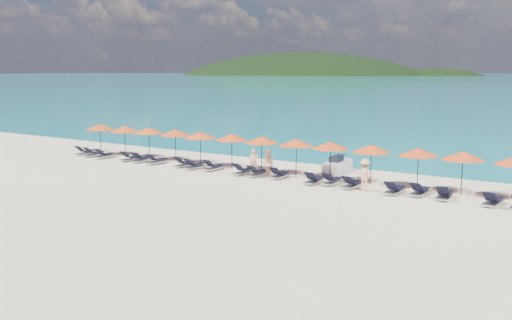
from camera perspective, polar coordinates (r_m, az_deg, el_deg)
The scene contains 38 objects.
ground at distance 29.69m, azimuth -3.20°, elevation -3.05°, with size 1400.00×1400.00×0.00m, color beige.
headland_main at distance 648.03m, azimuth 4.14°, elevation 5.09°, with size 374.00×242.00×126.50m.
headland_small at distance 608.19m, azimuth 17.54°, elevation 4.73°, with size 162.00×126.00×85.50m.
jetski at distance 35.48m, azimuth 8.13°, elevation -0.49°, with size 1.19×2.74×0.95m.
beachgoer_a at distance 33.43m, azimuth -0.23°, elevation -0.26°, with size 0.59×0.39×1.61m, color tan.
beachgoer_b at distance 32.80m, azimuth 1.20°, elevation -0.39°, with size 0.81×0.47×1.67m, color tan.
beachgoer_c at distance 29.86m, azimuth 10.85°, elevation -1.48°, with size 1.09×0.51×1.69m, color tan.
umbrella_0 at distance 43.74m, azimuth -15.35°, elevation 3.21°, with size 2.10×2.10×2.28m.
umbrella_1 at distance 41.90m, azimuth -13.02°, elevation 3.06°, with size 2.10×2.10×2.28m.
umbrella_2 at distance 40.43m, azimuth -10.67°, elevation 2.93°, with size 2.10×2.10×2.28m.
umbrella_3 at distance 38.79m, azimuth -8.07°, elevation 2.74°, with size 2.10×2.10×2.28m.
umbrella_4 at distance 37.09m, azimuth -5.60°, elevation 2.50°, with size 2.10×2.10×2.28m.
umbrella_5 at distance 35.76m, azimuth -2.44°, elevation 2.30°, with size 2.10×2.10×2.28m.
umbrella_6 at distance 34.38m, azimuth 0.56°, elevation 2.03°, with size 2.10×2.10×2.28m.
umbrella_7 at distance 33.15m, azimuth 4.06°, elevation 1.75°, with size 2.10×2.10×2.28m.
umbrella_8 at distance 32.15m, azimuth 7.47°, elevation 1.47°, with size 2.10×2.10×2.28m.
umbrella_9 at distance 31.17m, azimuth 11.46°, elevation 1.13°, with size 2.10×2.10×2.28m.
umbrella_10 at distance 30.43m, azimuth 15.95°, elevation 0.77°, with size 2.10×2.10×2.28m.
umbrella_11 at distance 29.81m, azimuth 20.00°, elevation 0.41°, with size 2.10×2.10×2.28m.
lounger_0 at distance 43.65m, azimuth -16.71°, elevation 0.79°, with size 0.67×1.72×0.66m.
lounger_1 at distance 42.71m, azimuth -15.91°, elevation 0.65°, with size 0.66×1.72×0.66m.
lounger_2 at distance 41.70m, azimuth -14.85°, elevation 0.50°, with size 0.69×1.72×0.66m.
lounger_3 at distance 40.00m, azimuth -12.40°, elevation 0.24°, with size 0.72×1.73×0.66m.
lounger_4 at distance 39.33m, azimuth -11.35°, elevation 0.12°, with size 0.79×1.75×0.66m.
lounger_5 at distance 38.40m, azimuth -9.89°, elevation -0.05°, with size 0.64×1.71×0.66m.
lounger_6 at distance 36.95m, azimuth -7.18°, elevation -0.34°, with size 0.66×1.71×0.66m.
lounger_7 at distance 36.08m, azimuth -6.13°, elevation -0.54°, with size 0.69×1.72×0.66m.
lounger_8 at distance 35.53m, azimuth -4.26°, elevation -0.67°, with size 0.63×1.70×0.66m.
lounger_9 at distance 33.99m, azimuth -1.24°, elevation -1.08°, with size 0.73×1.74×0.66m.
lounger_10 at distance 33.37m, azimuth 0.22°, elevation -1.27°, with size 0.78×1.75×0.66m.
lounger_11 at distance 32.86m, azimuth 2.36°, elevation -1.44°, with size 0.67×1.72×0.66m.
lounger_12 at distance 31.48m, azimuth 5.81°, elevation -1.95°, with size 0.76×1.74×0.66m.
lounger_13 at distance 31.31m, azimuth 7.65°, elevation -2.04°, with size 0.68×1.72×0.66m.
lounger_14 at distance 30.60m, azimuth 9.59°, elevation -2.35°, with size 0.67×1.72×0.66m.
lounger_15 at distance 29.58m, azimuth 13.67°, elevation -2.87°, with size 0.68×1.72×0.66m.
lounger_16 at distance 29.56m, azimuth 16.07°, elevation -2.98°, with size 0.71×1.73×0.66m.
lounger_17 at distance 29.02m, azimuth 18.32°, elevation -3.31°, with size 0.79×1.75×0.66m.
lounger_18 at distance 28.49m, azimuth 22.61°, elevation -3.77°, with size 0.77×1.75×0.66m.
Camera 1 is at (17.40, -23.25, 6.20)m, focal length 40.00 mm.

